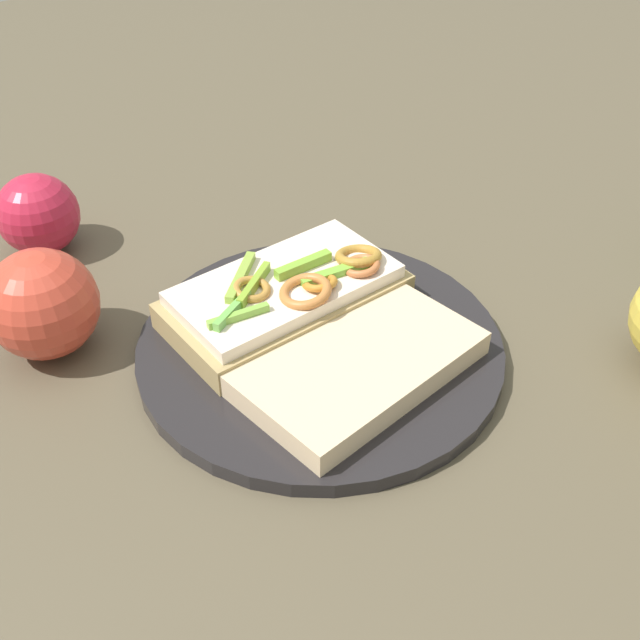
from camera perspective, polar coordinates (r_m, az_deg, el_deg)
name	(u,v)px	position (r m, az deg, el deg)	size (l,w,h in m)	color
ground_plane	(320,353)	(0.58, 0.00, -2.46)	(2.00, 2.00, 0.00)	brown
plate	(320,347)	(0.58, 0.00, -2.01)	(0.27, 0.27, 0.01)	black
sandwich	(287,295)	(0.59, -2.44, 1.85)	(0.18, 0.10, 0.04)	tan
bread_slice_side	(358,362)	(0.54, 2.83, -3.14)	(0.17, 0.10, 0.02)	beige
apple_3	(42,304)	(0.60, -19.77, 1.11)	(0.08, 0.08, 0.08)	#CC402D
apple_4	(38,214)	(0.72, -20.06, 7.32)	(0.07, 0.07, 0.07)	#BD203A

